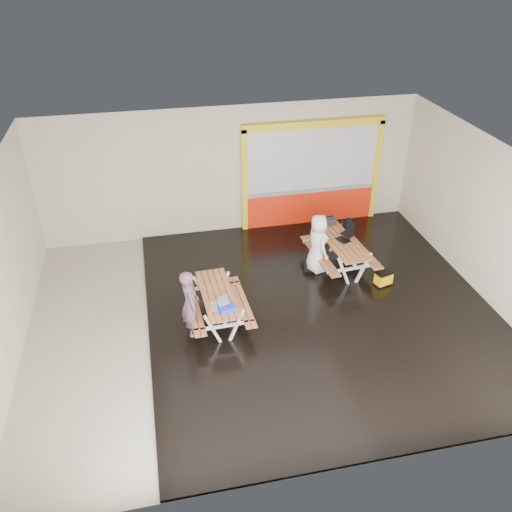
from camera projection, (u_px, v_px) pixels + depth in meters
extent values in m
cube|color=beige|center=(265.00, 316.00, 11.54)|extent=(10.00, 8.00, 0.01)
cube|color=white|center=(266.00, 165.00, 9.69)|extent=(10.00, 8.00, 0.01)
cube|color=beige|center=(231.00, 171.00, 13.94)|extent=(10.00, 0.01, 3.50)
cube|color=beige|center=(331.00, 393.00, 7.29)|extent=(10.00, 0.01, 3.50)
cube|color=beige|center=(1.00, 277.00, 9.72)|extent=(0.01, 8.00, 3.50)
cube|color=beige|center=(489.00, 223.00, 11.51)|extent=(0.01, 8.00, 3.50)
cube|color=black|center=(319.00, 308.00, 11.75)|extent=(7.50, 7.98, 0.05)
cube|color=#F82A0E|center=(309.00, 207.00, 14.93)|extent=(3.60, 0.12, 1.00)
cube|color=gray|center=(310.00, 190.00, 14.65)|extent=(3.60, 0.14, 0.10)
cube|color=silver|center=(312.00, 159.00, 14.18)|extent=(3.60, 0.08, 1.72)
cube|color=yellow|center=(244.00, 182.00, 14.09)|extent=(0.14, 0.16, 2.90)
cube|color=yellow|center=(375.00, 171.00, 14.76)|extent=(0.14, 0.16, 2.90)
cube|color=yellow|center=(314.00, 124.00, 13.66)|extent=(3.88, 0.16, 0.20)
cube|color=#AF6236|center=(205.00, 296.00, 10.94)|extent=(0.19, 1.86, 0.04)
cube|color=#AF6236|center=(211.00, 295.00, 10.97)|extent=(0.19, 1.86, 0.04)
cube|color=#AF6236|center=(217.00, 294.00, 11.00)|extent=(0.19, 1.86, 0.04)
cube|color=#AF6236|center=(224.00, 293.00, 11.03)|extent=(0.19, 1.86, 0.04)
cube|color=#AF6236|center=(230.00, 292.00, 11.05)|extent=(0.19, 1.86, 0.04)
cube|color=white|center=(213.00, 329.00, 10.54)|extent=(0.35, 0.07, 0.74)
cube|color=white|center=(236.00, 325.00, 10.64)|extent=(0.35, 0.07, 0.74)
cube|color=white|center=(225.00, 326.00, 10.57)|extent=(1.27, 0.11, 0.06)
cube|color=white|center=(224.00, 316.00, 10.44)|extent=(0.63, 0.08, 0.06)
cube|color=white|center=(201.00, 290.00, 11.70)|extent=(0.35, 0.07, 0.74)
cube|color=white|center=(223.00, 286.00, 11.80)|extent=(0.35, 0.07, 0.74)
cube|color=white|center=(212.00, 287.00, 11.73)|extent=(1.27, 0.11, 0.06)
cube|color=white|center=(211.00, 278.00, 11.60)|extent=(0.63, 0.08, 0.06)
cube|color=white|center=(218.00, 301.00, 11.10)|extent=(0.12, 1.52, 0.06)
cube|color=#AF6236|center=(191.00, 309.00, 11.02)|extent=(0.19, 1.86, 0.04)
cube|color=#AF6236|center=(197.00, 308.00, 11.05)|extent=(0.19, 1.86, 0.04)
cube|color=#AF6236|center=(239.00, 302.00, 11.24)|extent=(0.19, 1.86, 0.04)
cube|color=#AF6236|center=(244.00, 301.00, 11.27)|extent=(0.19, 1.86, 0.04)
cube|color=#AF6236|center=(330.00, 243.00, 12.70)|extent=(0.29, 1.97, 0.04)
cube|color=#AF6236|center=(336.00, 242.00, 12.73)|extent=(0.29, 1.97, 0.04)
cube|color=#AF6236|center=(341.00, 242.00, 12.77)|extent=(0.29, 1.97, 0.04)
cube|color=#AF6236|center=(346.00, 241.00, 12.80)|extent=(0.29, 1.97, 0.04)
cube|color=#AF6236|center=(352.00, 240.00, 12.84)|extent=(0.29, 1.97, 0.04)
cube|color=white|center=(343.00, 271.00, 12.28)|extent=(0.37, 0.09, 0.79)
cube|color=white|center=(363.00, 268.00, 12.41)|extent=(0.37, 0.09, 0.79)
cube|color=white|center=(354.00, 268.00, 12.32)|extent=(1.34, 0.18, 0.06)
cube|color=white|center=(355.00, 259.00, 12.19)|extent=(0.66, 0.12, 0.06)
cube|color=white|center=(318.00, 241.00, 13.49)|extent=(0.37, 0.09, 0.79)
cube|color=white|center=(337.00, 238.00, 13.62)|extent=(0.37, 0.09, 0.79)
cube|color=white|center=(328.00, 238.00, 13.53)|extent=(1.34, 0.18, 0.06)
cube|color=white|center=(328.00, 229.00, 13.40)|extent=(0.66, 0.12, 0.06)
cube|color=white|center=(340.00, 248.00, 12.87)|extent=(0.20, 1.61, 0.06)
cube|color=#AF6236|center=(317.00, 256.00, 12.77)|extent=(0.29, 1.96, 0.04)
cube|color=#AF6236|center=(322.00, 255.00, 12.81)|extent=(0.29, 1.96, 0.04)
cube|color=#AF6236|center=(358.00, 249.00, 13.04)|extent=(0.29, 1.96, 0.04)
cube|color=#AF6236|center=(362.00, 248.00, 13.08)|extent=(0.29, 1.96, 0.04)
imported|color=#6B465B|center=(190.00, 303.00, 10.63)|extent=(0.41, 0.58, 1.51)
imported|color=white|center=(318.00, 243.00, 12.58)|extent=(0.58, 0.79, 1.48)
cube|color=silver|center=(217.00, 306.00, 10.61)|extent=(0.23, 0.33, 0.02)
cube|color=silver|center=(223.00, 300.00, 10.58)|extent=(0.21, 0.33, 0.06)
cube|color=silver|center=(223.00, 300.00, 10.57)|extent=(0.18, 0.29, 0.05)
cube|color=black|center=(343.00, 240.00, 12.78)|extent=(0.34, 0.39, 0.02)
cube|color=black|center=(348.00, 234.00, 12.79)|extent=(0.32, 0.39, 0.07)
cube|color=silver|center=(348.00, 234.00, 12.79)|extent=(0.28, 0.34, 0.05)
cube|color=#1F32D2|center=(227.00, 308.00, 10.48)|extent=(0.38, 0.30, 0.10)
cube|color=black|center=(328.00, 221.00, 13.42)|extent=(0.43, 0.26, 0.18)
cylinder|color=black|center=(328.00, 217.00, 13.35)|extent=(0.30, 0.07, 0.02)
cube|color=black|center=(348.00, 229.00, 13.48)|extent=(0.33, 0.27, 0.41)
cylinder|color=black|center=(349.00, 221.00, 13.36)|extent=(0.23, 0.23, 0.10)
cube|color=black|center=(312.00, 266.00, 13.03)|extent=(0.45, 0.37, 0.15)
cube|color=black|center=(383.00, 284.00, 12.47)|extent=(0.46, 0.36, 0.04)
cube|color=#DEA900|center=(383.00, 278.00, 12.39)|extent=(0.43, 0.34, 0.30)
cube|color=black|center=(384.00, 273.00, 12.31)|extent=(0.46, 0.36, 0.03)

